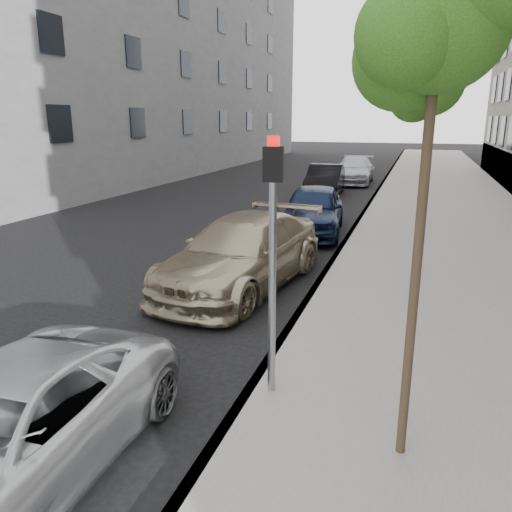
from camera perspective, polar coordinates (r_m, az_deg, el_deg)
The scene contains 12 objects.
ground at distance 6.01m, azimuth -20.25°, elevation -23.74°, with size 160.00×160.00×0.00m, color black.
sidewalk at distance 27.79m, azimuth 20.40°, elevation 6.96°, with size 6.40×72.00×0.14m, color gray.
curb at distance 27.84m, azimuth 13.93°, elevation 7.48°, with size 0.15×72.00×0.14m, color #9E9B93.
tree_near at distance 5.10m, azimuth 20.46°, elevation 23.85°, with size 1.63×1.43×5.21m.
tree_mid at distance 11.55m, azimuth 19.39°, elevation 18.29°, with size 1.75×1.55×5.18m.
tree_far at distance 18.05m, azimuth 19.13°, elevation 17.07°, with size 1.53×1.33×5.11m.
signal_pole at distance 6.23m, azimuth 1.91°, elevation 1.77°, with size 0.27×0.22×3.37m.
minivan at distance 5.95m, azimuth -27.13°, elevation -17.59°, with size 2.08×4.52×1.26m, color #B4B6B9.
suv at distance 11.21m, azimuth -1.60°, elevation 0.36°, with size 2.22×5.45×1.58m, color tan.
sedan_blue at distance 16.63m, azimuth 6.51°, elevation 5.29°, with size 1.90×4.73×1.61m, color #0F1834.
sedan_black at distance 25.07m, azimuth 7.90°, elevation 8.54°, with size 1.61×4.62×1.52m, color black.
sedan_rear at distance 30.39m, azimuth 11.15°, elevation 9.59°, with size 2.13×5.23×1.52m, color #B1B4BA.
Camera 1 is at (3.15, -3.53, 3.70)m, focal length 35.00 mm.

